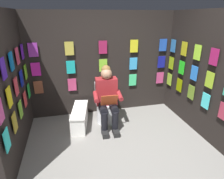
{
  "coord_description": "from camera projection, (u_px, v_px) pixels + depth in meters",
  "views": [
    {
      "loc": [
        0.74,
        1.89,
        2.03
      ],
      "look_at": [
        0.02,
        -1.08,
        0.85
      ],
      "focal_mm": 30.69,
      "sensor_mm": 36.0,
      "label": 1
    }
  ],
  "objects": [
    {
      "name": "display_wall_back",
      "position": [
        102.0,
        64.0,
        4.05
      ],
      "size": [
        3.13,
        0.14,
        2.14
      ],
      "color": "black",
      "rests_on": "ground"
    },
    {
      "name": "toilet",
      "position": [
        106.0,
        105.0,
        3.89
      ],
      "size": [
        0.41,
        0.56,
        0.77
      ],
      "rotation": [
        0.0,
        0.0,
        -0.05
      ],
      "color": "white",
      "rests_on": "ground"
    },
    {
      "name": "ground_plane",
      "position": [
        132.0,
        175.0,
        2.61
      ],
      "size": [
        30.0,
        30.0,
        0.0
      ],
      "primitive_type": "plane",
      "color": "gray"
    },
    {
      "name": "display_wall_right",
      "position": [
        10.0,
        87.0,
        2.77
      ],
      "size": [
        0.14,
        1.96,
        2.14
      ],
      "color": "black",
      "rests_on": "ground"
    },
    {
      "name": "person_reading",
      "position": [
        107.0,
        98.0,
        3.58
      ],
      "size": [
        0.54,
        0.7,
        1.19
      ],
      "rotation": [
        0.0,
        0.0,
        -0.05
      ],
      "color": "maroon",
      "rests_on": "ground"
    },
    {
      "name": "comic_longbox_near",
      "position": [
        80.0,
        117.0,
        3.74
      ],
      "size": [
        0.41,
        0.86,
        0.36
      ],
      "rotation": [
        0.0,
        0.0,
        -0.19
      ],
      "color": "white",
      "rests_on": "ground"
    },
    {
      "name": "display_wall_left",
      "position": [
        198.0,
        73.0,
        3.46
      ],
      "size": [
        0.14,
        1.96,
        2.14
      ],
      "color": "black",
      "rests_on": "ground"
    }
  ]
}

